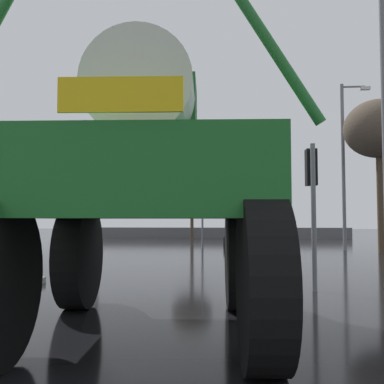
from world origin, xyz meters
TOP-DOWN VIEW (x-y plane):
  - ground_plane at (0.00, 18.00)m, footprint 120.00×120.00m
  - oversize_sprayer at (0.88, 7.43)m, footprint 4.14×5.39m
  - sedan_ahead at (2.79, 26.19)m, footprint 1.98×4.15m
  - traffic_signal_near_right at (3.97, 11.53)m, footprint 0.24×0.54m
  - traffic_signal_far_left at (-5.46, 26.51)m, footprint 0.24×0.55m
  - traffic_signal_far_right at (0.65, 26.51)m, footprint 0.24×0.55m
  - streetlight_far_left at (-6.05, 26.57)m, footprint 1.92×0.24m
  - streetlight_far_right at (8.20, 25.14)m, footprint 1.55×0.24m
  - bare_tree_right at (9.36, 23.31)m, footprint 3.32×3.32m
  - bare_tree_far_center at (-0.79, 37.28)m, footprint 3.28×3.28m
  - roadside_barrier at (0.00, 39.43)m, footprint 24.57×0.24m

SIDE VIEW (x-z plane):
  - ground_plane at x=0.00m, z-range 0.00..0.00m
  - roadside_barrier at x=0.00m, z-range 0.00..0.90m
  - sedan_ahead at x=2.79m, z-range -0.05..1.47m
  - oversize_sprayer at x=0.88m, z-range -0.19..4.20m
  - traffic_signal_near_right at x=3.97m, z-range 0.76..4.07m
  - traffic_signal_far_left at x=-5.46m, z-range 0.83..4.43m
  - traffic_signal_far_right at x=0.65m, z-range 0.91..4.88m
  - streetlight_far_left at x=-6.05m, z-range 0.44..7.82m
  - streetlight_far_right at x=8.20m, z-range 0.41..9.16m
  - bare_tree_far_center at x=-0.79m, z-range 2.17..9.37m
  - bare_tree_right at x=9.36m, z-range 2.22..9.61m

